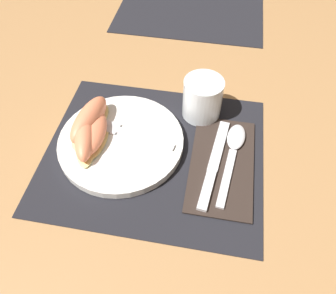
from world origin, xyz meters
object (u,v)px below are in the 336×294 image
Objects in this scene: plate at (121,142)px; citrus_wedge_1 at (93,131)px; citrus_wedge_2 at (85,136)px; juice_glass at (202,100)px; knife at (214,164)px; citrus_wedge_0 at (89,120)px; fork at (121,131)px; spoon at (234,147)px.

plate is 0.06m from citrus_wedge_1.
citrus_wedge_2 is (-0.01, -0.02, 0.00)m from citrus_wedge_1.
juice_glass is 0.14m from knife.
juice_glass is 0.64× the size of citrus_wedge_0.
fork is (-0.14, -0.09, -0.02)m from juice_glass.
plate is 1.82× the size of citrus_wedge_0.
citrus_wedge_1 reaches higher than spoon.
fork is at bearing -0.59° from citrus_wedge_0.
citrus_wedge_0 is (-0.27, -0.01, 0.03)m from spoon.
juice_glass reaches higher than citrus_wedge_2.
citrus_wedge_0 is at bearing 171.00° from knife.
citrus_wedge_0 is at bearing -155.87° from juice_glass.
plate is at bearing 173.60° from knife.
plate is at bearing 1.66° from citrus_wedge_1.
plate is 0.02m from fork.
citrus_wedge_2 is at bearing -148.89° from fork.
plate is 2.83× the size of juice_glass.
citrus_wedge_1 reaches higher than plate.
spoon is 1.46× the size of citrus_wedge_0.
juice_glass is at bearing 130.25° from spoon.
juice_glass is at bearing 38.06° from plate.
spoon is 1.44× the size of citrus_wedge_2.
plate is at bearing -16.06° from citrus_wedge_0.
plate is 0.18m from knife.
knife is 1.54× the size of citrus_wedge_2.
citrus_wedge_0 is 0.99× the size of citrus_wedge_2.
citrus_wedge_0 reaches higher than spoon.
citrus_wedge_1 is 0.89× the size of citrus_wedge_2.
citrus_wedge_0 reaches higher than fork.
citrus_wedge_1 is at bearing -158.39° from fork.
citrus_wedge_1 is (-0.05, -0.02, 0.01)m from fork.
citrus_wedge_1 is at bearing -178.34° from plate.
citrus_wedge_2 is (-0.20, -0.13, -0.00)m from juice_glass.
citrus_wedge_1 is 0.02m from citrus_wedge_2.
juice_glass is 0.11m from spoon.
knife is at bearing -11.76° from fork.
juice_glass is at bearing 106.29° from knife.
plate is 0.21m from spoon.
knife is (0.04, -0.13, -0.03)m from juice_glass.
citrus_wedge_2 is at bearing -119.72° from citrus_wedge_1.
citrus_wedge_0 is at bearing -178.54° from spoon.
fork is at bearing -177.96° from spoon.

